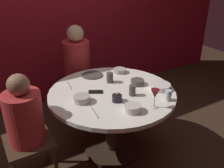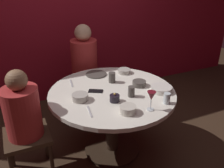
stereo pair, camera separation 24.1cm
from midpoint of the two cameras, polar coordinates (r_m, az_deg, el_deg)
name	(u,v)px [view 1 (the left image)]	position (r m, az deg, el deg)	size (l,w,h in m)	color
ground_plane	(112,149)	(2.86, -2.49, -14.82)	(8.00, 8.00, 0.00)	#382619
back_wall	(57,10)	(3.58, -14.55, 16.11)	(6.00, 0.10, 2.60)	maroon
dining_table	(112,105)	(2.52, -2.74, -5.02)	(1.26, 1.26, 0.73)	silver
seated_diner_left	(25,120)	(2.26, -22.46, -7.69)	(0.40, 0.40, 1.10)	#3F2D1E
seated_diner_back	(77,62)	(3.17, -10.22, 4.89)	(0.40, 0.40, 1.22)	#3F2D1E
candle_holder	(117,98)	(2.25, -1.89, -3.33)	(0.09, 0.09, 0.09)	black
wine_glass	(155,94)	(2.13, 6.71, -2.51)	(0.08, 0.08, 0.18)	silver
dinner_plate	(92,75)	(2.80, -7.05, 2.02)	(0.24, 0.24, 0.01)	#4C4742
cell_phone	(96,92)	(2.44, -6.63, -1.89)	(0.07, 0.14, 0.01)	black
bowl_serving_large	(82,99)	(2.28, -9.95, -3.46)	(0.15, 0.15, 0.06)	#B2ADA3
bowl_salad_center	(137,82)	(2.57, 3.20, 0.40)	(0.14, 0.14, 0.05)	#4C4742
bowl_small_white	(120,71)	(2.86, -0.62, 3.05)	(0.14, 0.14, 0.05)	#B2ADA3
bowl_sauce_side	(160,86)	(2.51, 8.33, -0.60)	(0.21, 0.21, 0.05)	silver
bowl_rice_portion	(133,108)	(2.10, 1.54, -5.71)	(0.14, 0.14, 0.06)	beige
cup_near_candle	(168,95)	(2.29, 9.92, -2.68)	(0.06, 0.06, 0.10)	silver
cup_by_left_diner	(110,77)	(2.61, -3.16, 1.45)	(0.07, 0.07, 0.11)	#4C4742
cup_by_right_diner	(132,90)	(2.35, 1.79, -1.58)	(0.06, 0.06, 0.10)	#4C4742
fork_near_plate	(69,85)	(2.62, -12.49, -0.34)	(0.02, 0.18, 0.01)	#B7B7BC
knife_near_plate	(95,113)	(2.11, -7.34, -6.67)	(0.02, 0.18, 0.01)	#B7B7BC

